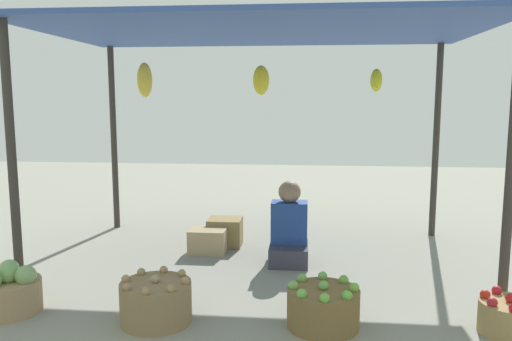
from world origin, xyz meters
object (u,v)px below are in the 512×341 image
Objects in this scene: vendor_person at (289,231)px; basket_red_apples at (509,317)px; basket_green_apples at (323,307)px; wooden_crate_near_vendor at (208,241)px; basket_cabbages at (10,291)px; basket_potatoes at (156,301)px; wooden_crate_stacked_rear at (225,232)px.

basket_red_apples is at bearing -41.94° from vendor_person.
wooden_crate_near_vendor is (-1.11, 1.58, -0.02)m from basket_green_apples.
basket_cabbages is at bearing 179.91° from basket_red_apples.
vendor_person is 1.40m from basket_green_apples.
basket_green_apples is at bearing -0.49° from basket_cabbages.
basket_cabbages is 2.26m from basket_green_apples.
basket_potatoes is at bearing -178.08° from basket_green_apples.
vendor_person is 1.66m from basket_potatoes.
basket_cabbages reaches higher than basket_red_apples.
basket_red_apples is at bearing -0.09° from basket_cabbages.
wooden_crate_near_vendor is at bearing 146.13° from basket_red_apples.
vendor_person is at bearing 138.06° from basket_red_apples.
basket_green_apples is at bearing -62.35° from wooden_crate_stacked_rear.
basket_red_apples reaches higher than wooden_crate_near_vendor.
basket_green_apples is 1.34× the size of wooden_crate_near_vendor.
basket_red_apples is (1.50, -1.35, -0.18)m from vendor_person.
basket_potatoes is 1.00× the size of basket_green_apples.
basket_potatoes is 1.34× the size of wooden_crate_near_vendor.
basket_red_apples is (3.49, -0.01, -0.04)m from basket_cabbages.
vendor_person is 1.99× the size of basket_red_apples.
basket_cabbages is 1.94m from wooden_crate_near_vendor.
vendor_person reaches higher than basket_green_apples.
basket_green_apples is at bearing -54.98° from wooden_crate_near_vendor.
vendor_person is 1.77× the size of basket_cabbages.
basket_green_apples is (2.26, -0.02, -0.02)m from basket_cabbages.
basket_cabbages is 3.49m from basket_red_apples.
basket_cabbages reaches higher than basket_potatoes.
vendor_person reaches higher than wooden_crate_stacked_rear.
vendor_person is 0.86m from wooden_crate_stacked_rear.
basket_cabbages is 1.26× the size of wooden_crate_stacked_rear.
basket_green_apples is at bearing 1.92° from basket_potatoes.
basket_red_apples is at bearing -33.87° from wooden_crate_near_vendor.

